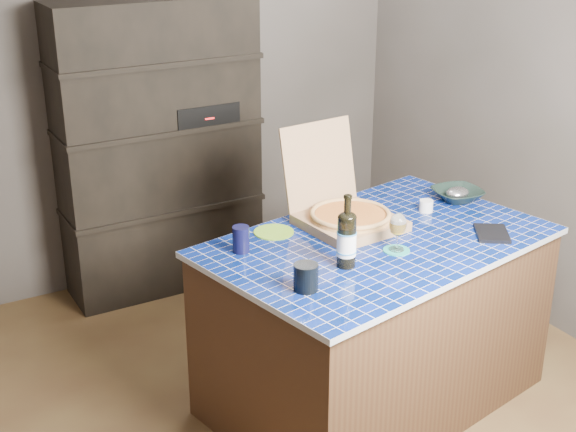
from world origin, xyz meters
TOP-DOWN VIEW (x-y plane):
  - room at (0.00, 0.00)m, footprint 3.50×3.50m
  - shelving_unit at (0.00, 1.53)m, footprint 1.20×0.41m
  - kitchen_island at (0.42, -0.17)m, footprint 1.74×1.29m
  - pizza_box at (0.38, 0.04)m, footprint 0.46×0.55m
  - mead_bottle at (0.13, -0.33)m, footprint 0.09×0.09m
  - teal_trivet at (0.41, -0.31)m, footprint 0.12×0.12m
  - wine_glass at (0.41, -0.31)m, footprint 0.08×0.08m
  - tumbler at (-0.13, -0.44)m, footprint 0.10×0.10m
  - dvd_case at (0.91, -0.39)m, footprint 0.23×0.25m
  - bowl at (1.07, 0.04)m, footprint 0.28×0.28m
  - foil_contents at (1.07, 0.04)m, footprint 0.13×0.11m
  - white_jar at (0.83, -0.00)m, footprint 0.07×0.07m
  - navy_cup at (-0.20, 0.02)m, footprint 0.08×0.08m
  - green_trivet at (0.03, 0.14)m, footprint 0.19×0.19m

SIDE VIEW (x-z plane):
  - kitchen_island at x=0.42m, z-range 0.00..0.87m
  - teal_trivet at x=0.41m, z-range 0.87..0.87m
  - green_trivet at x=0.03m, z-range 0.87..0.87m
  - dvd_case at x=0.91m, z-range 0.87..0.88m
  - white_jar at x=0.83m, z-range 0.87..0.92m
  - bowl at x=1.07m, z-range 0.87..0.93m
  - shelving_unit at x=0.00m, z-range 0.00..1.80m
  - foil_contents at x=1.07m, z-range 0.88..0.94m
  - tumbler at x=-0.13m, z-range 0.87..0.98m
  - navy_cup at x=-0.20m, z-range 0.87..0.99m
  - pizza_box at x=0.38m, z-range 0.70..1.16m
  - wine_glass at x=0.41m, z-range 0.90..1.08m
  - mead_bottle at x=0.13m, z-range 0.83..1.16m
  - room at x=0.00m, z-range -0.50..3.00m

